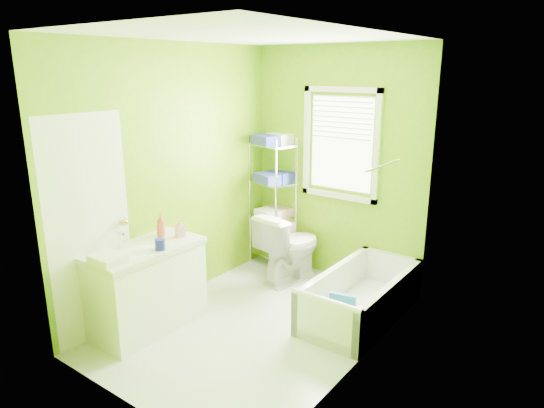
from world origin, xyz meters
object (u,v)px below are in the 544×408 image
Objects in this scene: vanity at (146,285)px; bathtub at (359,303)px; wire_shelf_unit at (274,187)px; toilet at (290,246)px.

bathtub is at bearing 41.61° from vanity.
vanity is 0.66× the size of wire_shelf_unit.
bathtub is 1.12m from toilet.
bathtub is 1.36× the size of vanity.
bathtub is 2.03m from vanity.
toilet is at bearing -31.96° from wire_shelf_unit.
toilet is 0.50× the size of wire_shelf_unit.
vanity reaches higher than toilet.
bathtub is at bearing 171.08° from toilet.
wire_shelf_unit is (0.05, 1.92, 0.55)m from vanity.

